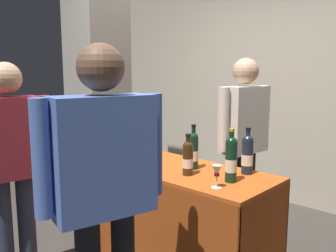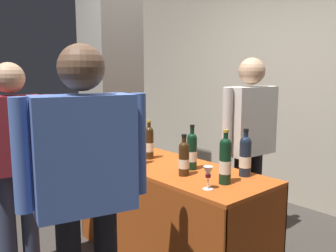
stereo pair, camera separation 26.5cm
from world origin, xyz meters
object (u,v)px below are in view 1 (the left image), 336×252
at_px(wine_glass_near_vendor, 217,172).
at_px(taster_foreground_right, 10,156).
at_px(tasting_table, 168,197).
at_px(vendor_presenter, 244,133).
at_px(display_bottle_0, 103,137).
at_px(featured_wine_bottle, 193,150).
at_px(concrete_pillar, 97,63).
at_px(flower_vase, 121,147).

xyz_separation_m(wine_glass_near_vendor, taster_foreground_right, (-1.16, -0.75, 0.04)).
height_order(tasting_table, vendor_presenter, vendor_presenter).
xyz_separation_m(tasting_table, wine_glass_near_vendor, (0.58, -0.19, 0.35)).
bearing_deg(tasting_table, display_bottle_0, -171.76).
relative_size(tasting_table, featured_wine_bottle, 5.05).
distance_m(featured_wine_bottle, vendor_presenter, 0.67).
relative_size(concrete_pillar, vendor_presenter, 1.97).
bearing_deg(vendor_presenter, tasting_table, -10.57).
bearing_deg(taster_foreground_right, tasting_table, -20.96).
xyz_separation_m(concrete_pillar, vendor_presenter, (1.65, 0.31, -0.62)).
height_order(display_bottle_0, vendor_presenter, vendor_presenter).
xyz_separation_m(wine_glass_near_vendor, flower_vase, (-0.95, 0.03, 0.01)).
distance_m(concrete_pillar, flower_vase, 1.39).
bearing_deg(wine_glass_near_vendor, vendor_presenter, 111.92).
height_order(tasting_table, featured_wine_bottle, featured_wine_bottle).
bearing_deg(flower_vase, vendor_presenter, 56.40).
relative_size(concrete_pillar, featured_wine_bottle, 9.61).
distance_m(flower_vase, vendor_presenter, 1.06).
relative_size(display_bottle_0, flower_vase, 0.85).
bearing_deg(tasting_table, concrete_pillar, 164.06).
distance_m(vendor_presenter, taster_foreground_right, 1.84).
height_order(display_bottle_0, wine_glass_near_vendor, display_bottle_0).
distance_m(concrete_pillar, tasting_table, 1.82).
height_order(wine_glass_near_vendor, vendor_presenter, vendor_presenter).
bearing_deg(featured_wine_bottle, display_bottle_0, -170.47).
xyz_separation_m(concrete_pillar, flower_vase, (1.07, -0.56, -0.68)).
bearing_deg(vendor_presenter, display_bottle_0, -41.39).
relative_size(display_bottle_0, wine_glass_near_vendor, 2.31).
distance_m(wine_glass_near_vendor, taster_foreground_right, 1.38).
height_order(featured_wine_bottle, vendor_presenter, vendor_presenter).
bearing_deg(concrete_pillar, flower_vase, -27.88).
height_order(tasting_table, display_bottle_0, display_bottle_0).
bearing_deg(tasting_table, taster_foreground_right, -121.78).
bearing_deg(tasting_table, featured_wine_bottle, 13.72).
xyz_separation_m(concrete_pillar, featured_wine_bottle, (1.64, -0.36, -0.65)).
bearing_deg(vendor_presenter, wine_glass_near_vendor, 27.91).
relative_size(vendor_presenter, taster_foreground_right, 1.03).
bearing_deg(display_bottle_0, taster_foreground_right, -83.45).
height_order(display_bottle_0, flower_vase, flower_vase).
relative_size(tasting_table, display_bottle_0, 5.05).
height_order(tasting_table, flower_vase, flower_vase).
distance_m(featured_wine_bottle, wine_glass_near_vendor, 0.45).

